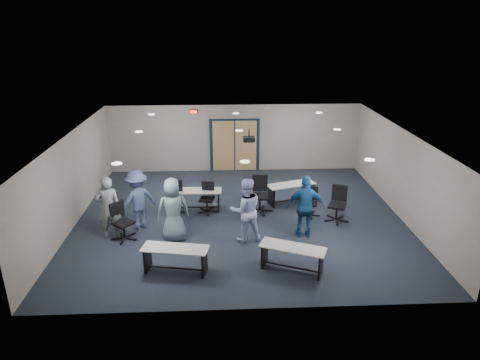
{
  "coord_description": "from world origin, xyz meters",
  "views": [
    {
      "loc": [
        -0.57,
        -12.08,
        5.83
      ],
      "look_at": [
        -0.01,
        -0.3,
        1.38
      ],
      "focal_mm": 32.0,
      "sensor_mm": 36.0,
      "label": 1
    }
  ],
  "objects_px": {
    "table_front_right": "(292,254)",
    "person_gray": "(109,207)",
    "person_navy": "(305,207)",
    "person_plaid": "(173,210)",
    "person_back": "(137,200)",
    "chair_back_c": "(260,195)",
    "person_lightblue": "(246,210)",
    "chair_back_d": "(310,202)",
    "table_back_left": "(195,196)",
    "chair_loose_left": "(123,222)",
    "chair_loose_right": "(337,204)",
    "chair_back_b": "(207,198)",
    "chair_back_a": "(176,198)",
    "table_back_right": "(291,190)",
    "table_front_left": "(175,255)"
  },
  "relations": [
    {
      "from": "chair_back_b",
      "to": "chair_loose_right",
      "type": "bearing_deg",
      "value": -0.09
    },
    {
      "from": "person_plaid",
      "to": "person_lightblue",
      "type": "distance_m",
      "value": 2.0
    },
    {
      "from": "person_back",
      "to": "person_plaid",
      "type": "bearing_deg",
      "value": 107.2
    },
    {
      "from": "person_back",
      "to": "chair_back_c",
      "type": "bearing_deg",
      "value": 157.22
    },
    {
      "from": "chair_back_d",
      "to": "person_lightblue",
      "type": "bearing_deg",
      "value": -126.27
    },
    {
      "from": "chair_back_b",
      "to": "person_navy",
      "type": "relative_size",
      "value": 0.53
    },
    {
      "from": "chair_back_b",
      "to": "person_lightblue",
      "type": "relative_size",
      "value": 0.53
    },
    {
      "from": "table_front_left",
      "to": "person_gray",
      "type": "distance_m",
      "value": 2.8
    },
    {
      "from": "chair_loose_left",
      "to": "person_lightblue",
      "type": "bearing_deg",
      "value": -52.32
    },
    {
      "from": "chair_back_b",
      "to": "person_gray",
      "type": "distance_m",
      "value": 3.11
    },
    {
      "from": "chair_back_a",
      "to": "chair_back_c",
      "type": "height_order",
      "value": "chair_back_c"
    },
    {
      "from": "table_back_left",
      "to": "chair_back_d",
      "type": "distance_m",
      "value": 3.68
    },
    {
      "from": "table_front_right",
      "to": "person_plaid",
      "type": "distance_m",
      "value": 3.52
    },
    {
      "from": "chair_loose_right",
      "to": "person_navy",
      "type": "bearing_deg",
      "value": -115.96
    },
    {
      "from": "table_back_left",
      "to": "person_navy",
      "type": "bearing_deg",
      "value": -29.59
    },
    {
      "from": "chair_back_b",
      "to": "chair_back_a",
      "type": "bearing_deg",
      "value": -165.36
    },
    {
      "from": "table_back_right",
      "to": "person_navy",
      "type": "distance_m",
      "value": 2.44
    },
    {
      "from": "table_front_right",
      "to": "person_gray",
      "type": "relative_size",
      "value": 0.92
    },
    {
      "from": "table_front_right",
      "to": "chair_back_a",
      "type": "bearing_deg",
      "value": 155.94
    },
    {
      "from": "chair_loose_right",
      "to": "person_navy",
      "type": "distance_m",
      "value": 1.54
    },
    {
      "from": "chair_back_c",
      "to": "chair_back_d",
      "type": "xyz_separation_m",
      "value": [
        1.56,
        -0.37,
        -0.13
      ]
    },
    {
      "from": "chair_back_c",
      "to": "chair_loose_right",
      "type": "distance_m",
      "value": 2.42
    },
    {
      "from": "person_navy",
      "to": "person_plaid",
      "type": "bearing_deg",
      "value": 6.0
    },
    {
      "from": "table_front_right",
      "to": "table_back_right",
      "type": "bearing_deg",
      "value": 104.66
    },
    {
      "from": "person_back",
      "to": "chair_loose_left",
      "type": "bearing_deg",
      "value": 28.78
    },
    {
      "from": "table_front_right",
      "to": "chair_back_c",
      "type": "relative_size",
      "value": 1.43
    },
    {
      "from": "table_back_right",
      "to": "chair_loose_right",
      "type": "relative_size",
      "value": 1.57
    },
    {
      "from": "chair_back_d",
      "to": "person_gray",
      "type": "xyz_separation_m",
      "value": [
        -5.93,
        -1.1,
        0.45
      ]
    },
    {
      "from": "chair_back_d",
      "to": "person_back",
      "type": "xyz_separation_m",
      "value": [
        -5.23,
        -0.57,
        0.44
      ]
    },
    {
      "from": "person_lightblue",
      "to": "chair_loose_right",
      "type": "bearing_deg",
      "value": -169.65
    },
    {
      "from": "chair_back_d",
      "to": "person_plaid",
      "type": "bearing_deg",
      "value": -142.61
    },
    {
      "from": "person_gray",
      "to": "chair_back_c",
      "type": "bearing_deg",
      "value": -167.1
    },
    {
      "from": "table_back_right",
      "to": "chair_loose_right",
      "type": "bearing_deg",
      "value": -69.94
    },
    {
      "from": "table_front_left",
      "to": "table_front_right",
      "type": "distance_m",
      "value": 2.85
    },
    {
      "from": "table_front_left",
      "to": "chair_loose_left",
      "type": "relative_size",
      "value": 1.56
    },
    {
      "from": "table_front_left",
      "to": "chair_back_a",
      "type": "relative_size",
      "value": 1.6
    },
    {
      "from": "chair_back_c",
      "to": "person_plaid",
      "type": "bearing_deg",
      "value": -142.02
    },
    {
      "from": "table_front_right",
      "to": "person_lightblue",
      "type": "xyz_separation_m",
      "value": [
        -1.05,
        1.6,
        0.47
      ]
    },
    {
      "from": "person_gray",
      "to": "person_back",
      "type": "bearing_deg",
      "value": -148.58
    },
    {
      "from": "table_front_right",
      "to": "chair_loose_right",
      "type": "xyz_separation_m",
      "value": [
        1.81,
        2.67,
        0.11
      ]
    },
    {
      "from": "chair_back_c",
      "to": "chair_back_d",
      "type": "bearing_deg",
      "value": -9.71
    },
    {
      "from": "chair_back_c",
      "to": "person_lightblue",
      "type": "distance_m",
      "value": 1.95
    },
    {
      "from": "chair_back_c",
      "to": "chair_loose_right",
      "type": "height_order",
      "value": "chair_back_c"
    },
    {
      "from": "person_plaid",
      "to": "table_back_left",
      "type": "bearing_deg",
      "value": -115.59
    },
    {
      "from": "chair_back_a",
      "to": "table_front_left",
      "type": "bearing_deg",
      "value": -86.24
    },
    {
      "from": "chair_loose_left",
      "to": "person_gray",
      "type": "relative_size",
      "value": 0.59
    },
    {
      "from": "table_back_right",
      "to": "chair_loose_left",
      "type": "relative_size",
      "value": 1.6
    },
    {
      "from": "person_gray",
      "to": "chair_back_d",
      "type": "bearing_deg",
      "value": -175.22
    },
    {
      "from": "table_front_left",
      "to": "person_navy",
      "type": "xyz_separation_m",
      "value": [
        3.48,
        1.67,
        0.47
      ]
    },
    {
      "from": "chair_back_b",
      "to": "chair_loose_left",
      "type": "bearing_deg",
      "value": -132.12
    }
  ]
}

